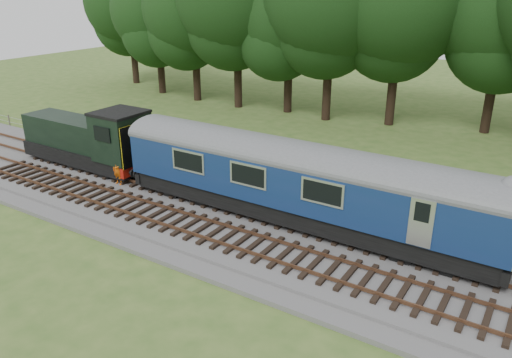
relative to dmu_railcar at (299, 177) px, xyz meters
The scene contains 9 objects.
ground 3.18m from the dmu_railcar, 129.66° to the right, with size 120.00×120.00×0.00m, color #3B5E22.
ballast 3.04m from the dmu_railcar, 129.66° to the right, with size 70.00×7.00×0.35m, color #4C4C4F.
track_north 2.48m from the dmu_railcar, behind, with size 67.20×2.40×0.21m.
track_south 3.89m from the dmu_railcar, 111.15° to the right, with size 67.20×2.40×0.21m.
fence 4.21m from the dmu_railcar, 110.53° to the left, with size 64.00×0.12×1.00m, color #6B6054, non-canonical shape.
tree_line 20.80m from the dmu_railcar, 93.22° to the left, with size 70.00×8.00×18.00m, color black, non-canonical shape.
dmu_railcar is the anchor object (origin of this frame).
shunter_loco 13.94m from the dmu_railcar, behind, with size 8.91×2.60×3.38m.
worker 10.61m from the dmu_railcar, behind, with size 0.65×0.42×1.77m, color #E35B0B.
Camera 1 is at (10.63, -17.10, 10.75)m, focal length 35.00 mm.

